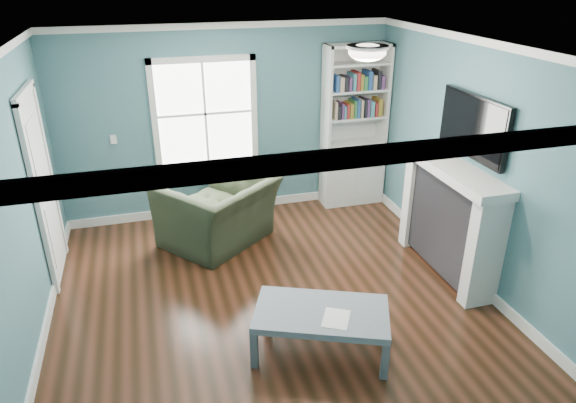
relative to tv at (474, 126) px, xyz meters
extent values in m
plane|color=black|center=(-2.20, -0.20, -1.72)|extent=(5.00, 5.00, 0.00)
plane|color=#426F7C|center=(-2.20, 2.30, -0.43)|extent=(4.50, 0.00, 4.50)
plane|color=#426F7C|center=(-2.20, -2.70, -0.43)|extent=(4.50, 0.00, 4.50)
plane|color=#426F7C|center=(-4.45, -0.20, -0.43)|extent=(0.00, 5.00, 5.00)
plane|color=#426F7C|center=(0.05, -0.20, -0.43)|extent=(0.00, 5.00, 5.00)
plane|color=white|center=(-2.20, -0.20, 0.88)|extent=(5.00, 5.00, 0.00)
cube|color=white|center=(-2.20, 2.28, -1.66)|extent=(4.50, 0.03, 0.12)
cube|color=white|center=(-4.44, -0.20, -1.66)|extent=(0.03, 5.00, 0.12)
cube|color=white|center=(0.03, -0.20, -1.66)|extent=(0.03, 5.00, 0.12)
cube|color=white|center=(-2.20, 2.28, 0.84)|extent=(4.50, 0.04, 0.08)
cube|color=white|center=(-2.20, -2.68, 0.84)|extent=(4.50, 0.04, 0.08)
cube|color=white|center=(0.03, -0.20, 0.84)|extent=(0.04, 5.00, 0.08)
cube|color=white|center=(-2.50, 2.29, -0.27)|extent=(1.24, 0.01, 1.34)
cube|color=white|center=(-3.16, 2.28, -0.27)|extent=(0.08, 0.06, 1.50)
cube|color=white|center=(-1.84, 2.28, -0.27)|extent=(0.08, 0.06, 1.50)
cube|color=white|center=(-2.50, 2.28, -0.98)|extent=(1.40, 0.06, 0.08)
cube|color=white|center=(-2.50, 2.28, 0.44)|extent=(1.40, 0.06, 0.08)
cube|color=white|center=(-2.50, 2.28, -0.27)|extent=(1.24, 0.03, 0.03)
cube|color=white|center=(-2.50, 2.28, -0.27)|extent=(0.03, 0.03, 1.34)
cube|color=silver|center=(-0.43, 2.10, -1.27)|extent=(0.90, 0.35, 0.90)
cube|color=silver|center=(-0.86, 2.10, -0.12)|extent=(0.04, 0.35, 1.40)
cube|color=silver|center=(0.00, 2.10, -0.12)|extent=(0.04, 0.35, 1.40)
cube|color=silver|center=(-0.43, 2.26, -0.12)|extent=(0.90, 0.02, 1.40)
cube|color=silver|center=(-0.43, 2.10, 0.55)|extent=(0.90, 0.35, 0.04)
cube|color=silver|center=(-0.43, 2.10, -0.80)|extent=(0.84, 0.33, 0.03)
cube|color=silver|center=(-0.43, 2.10, -0.42)|extent=(0.84, 0.33, 0.03)
cube|color=silver|center=(-0.43, 2.10, -0.04)|extent=(0.84, 0.33, 0.03)
cube|color=silver|center=(-0.43, 2.10, 0.32)|extent=(0.84, 0.33, 0.03)
cube|color=tan|center=(-0.43, 2.08, -0.30)|extent=(0.70, 0.25, 0.22)
cube|color=black|center=(-0.43, 2.08, 0.08)|extent=(0.70, 0.25, 0.22)
cylinder|color=beige|center=(-0.43, 2.05, 0.46)|extent=(0.26, 0.06, 0.26)
cube|color=black|center=(-0.11, 0.00, -1.12)|extent=(0.30, 1.20, 1.10)
cube|color=black|center=(-0.13, 0.00, -1.32)|extent=(0.22, 0.65, 0.70)
cube|color=silver|center=(-0.13, -0.67, -1.12)|extent=(0.36, 0.16, 1.20)
cube|color=silver|center=(-0.13, 0.67, -1.12)|extent=(0.36, 0.16, 1.20)
cube|color=silver|center=(-0.15, 0.00, -0.47)|extent=(0.44, 1.58, 0.10)
cube|color=black|center=(0.00, 0.00, 0.00)|extent=(0.06, 1.10, 0.65)
cube|color=silver|center=(-4.43, 1.20, -0.70)|extent=(0.04, 0.80, 2.05)
cube|color=white|center=(-4.42, 0.75, -0.70)|extent=(0.05, 0.08, 2.13)
cube|color=white|center=(-4.42, 1.65, -0.70)|extent=(0.05, 0.08, 2.13)
cube|color=white|center=(-4.42, 1.20, 0.36)|extent=(0.05, 0.98, 0.08)
sphere|color=#BF8C3F|center=(-4.37, 1.50, -0.77)|extent=(0.07, 0.07, 0.07)
ellipsoid|color=white|center=(-1.30, -0.10, 0.82)|extent=(0.34, 0.34, 0.15)
cylinder|color=white|center=(-1.30, -0.10, 0.86)|extent=(0.38, 0.38, 0.03)
cube|color=white|center=(-3.70, 2.28, -0.52)|extent=(0.08, 0.01, 0.12)
imported|color=#232C1B|center=(-2.52, 1.40, -1.17)|extent=(1.52, 1.45, 1.12)
cube|color=#4C535B|center=(-2.59, -0.96, -1.54)|extent=(0.09, 0.09, 0.37)
cube|color=#4C535B|center=(-1.55, -1.40, -1.54)|extent=(0.09, 0.09, 0.37)
cube|color=#4C535B|center=(-2.36, -0.42, -1.54)|extent=(0.09, 0.09, 0.37)
cube|color=#4C535B|center=(-1.32, -0.86, -1.54)|extent=(0.09, 0.09, 0.37)
cube|color=slate|center=(-1.96, -0.91, -1.32)|extent=(1.36, 1.07, 0.07)
cube|color=white|center=(-1.87, -1.05, -1.29)|extent=(0.33, 0.36, 0.00)
camera|label=1|loc=(-3.28, -4.44, 1.52)|focal=32.00mm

